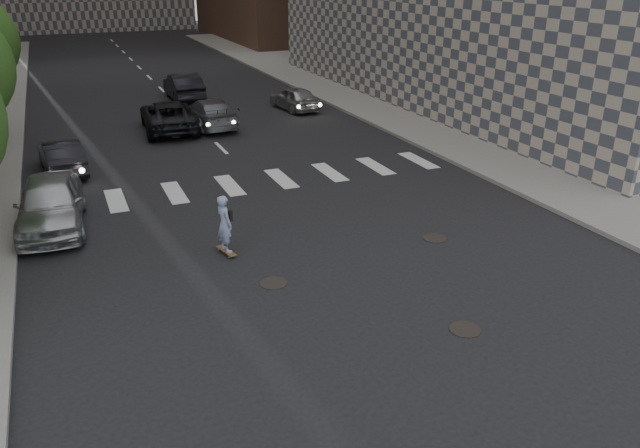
# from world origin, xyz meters

# --- Properties ---
(ground) EXTENTS (160.00, 160.00, 0.00)m
(ground) POSITION_xyz_m (0.00, 0.00, 0.00)
(ground) COLOR black
(ground) RESTS_ON ground
(sidewalk_right) EXTENTS (13.00, 80.00, 0.15)m
(sidewalk_right) POSITION_xyz_m (14.50, 20.00, 0.07)
(sidewalk_right) COLOR gray
(sidewalk_right) RESTS_ON ground
(manhole_a) EXTENTS (0.70, 0.70, 0.02)m
(manhole_a) POSITION_xyz_m (1.20, -2.50, 0.01)
(manhole_a) COLOR black
(manhole_a) RESTS_ON ground
(manhole_b) EXTENTS (0.70, 0.70, 0.02)m
(manhole_b) POSITION_xyz_m (-2.00, 1.20, 0.01)
(manhole_b) COLOR black
(manhole_b) RESTS_ON ground
(manhole_c) EXTENTS (0.70, 0.70, 0.02)m
(manhole_c) POSITION_xyz_m (3.30, 2.00, 0.01)
(manhole_c) COLOR black
(manhole_c) RESTS_ON ground
(skateboarder) EXTENTS (0.52, 0.89, 1.72)m
(skateboarder) POSITION_xyz_m (-2.63, 3.40, 0.90)
(skateboarder) COLOR brown
(skateboarder) RESTS_ON ground
(silver_sedan) EXTENTS (2.21, 4.81, 1.60)m
(silver_sedan) POSITION_xyz_m (-7.00, 7.26, 0.80)
(silver_sedan) COLOR #B1B4B8
(silver_sedan) RESTS_ON ground
(traffic_car_a) EXTENTS (1.76, 4.00, 1.28)m
(traffic_car_a) POSITION_xyz_m (-6.50, 13.00, 0.64)
(traffic_car_a) COLOR black
(traffic_car_a) RESTS_ON ground
(traffic_car_b) EXTENTS (2.14, 4.81, 1.37)m
(traffic_car_b) POSITION_xyz_m (0.50, 18.01, 0.69)
(traffic_car_b) COLOR slate
(traffic_car_b) RESTS_ON ground
(traffic_car_c) EXTENTS (2.75, 5.36, 1.45)m
(traffic_car_c) POSITION_xyz_m (-1.50, 18.00, 0.72)
(traffic_car_c) COLOR black
(traffic_car_c) RESTS_ON ground
(traffic_car_d) EXTENTS (1.98, 3.97, 1.30)m
(traffic_car_d) POSITION_xyz_m (5.74, 20.00, 0.65)
(traffic_car_d) COLOR #AAACB2
(traffic_car_d) RESTS_ON ground
(traffic_car_e) EXTENTS (1.68, 4.77, 1.57)m
(traffic_car_e) POSITION_xyz_m (0.68, 25.08, 0.78)
(traffic_car_e) COLOR black
(traffic_car_e) RESTS_ON ground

